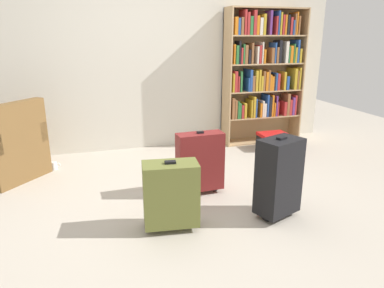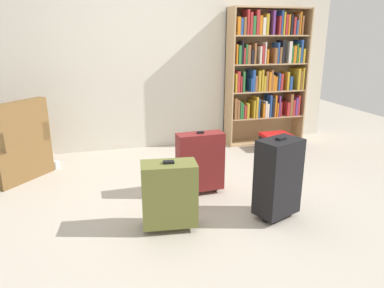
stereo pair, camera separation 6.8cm
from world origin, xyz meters
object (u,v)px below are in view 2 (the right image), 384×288
(armchair, at_px, (9,150))
(suitcase_olive, at_px, (169,194))
(bookshelf, at_px, (266,72))
(storage_box, at_px, (275,141))
(suitcase_black, at_px, (278,177))
(suitcase_dark_red, at_px, (200,162))
(mug, at_px, (56,165))

(armchair, distance_m, suitcase_olive, 2.25)
(bookshelf, xyz_separation_m, storage_box, (0.01, -0.40, -0.95))
(bookshelf, height_order, storage_box, bookshelf)
(bookshelf, height_order, armchair, bookshelf)
(storage_box, height_order, suitcase_olive, suitcase_olive)
(bookshelf, relative_size, suitcase_black, 2.59)
(suitcase_dark_red, bearing_deg, suitcase_olive, -126.22)
(bookshelf, bearing_deg, suitcase_olive, -131.37)
(storage_box, xyz_separation_m, suitcase_dark_red, (-1.47, -1.15, 0.22))
(bookshelf, relative_size, storage_box, 4.88)
(mug, bearing_deg, bookshelf, 7.74)
(bookshelf, relative_size, suitcase_olive, 3.21)
(storage_box, height_order, suitcase_dark_red, suitcase_dark_red)
(armchair, height_order, mug, armchair)
(suitcase_dark_red, xyz_separation_m, suitcase_black, (0.51, -0.68, 0.04))
(bookshelf, xyz_separation_m, mug, (-2.98, -0.40, -1.02))
(armchair, height_order, storage_box, armchair)
(armchair, relative_size, suitcase_black, 1.31)
(suitcase_dark_red, height_order, suitcase_black, suitcase_black)
(bookshelf, bearing_deg, suitcase_black, -113.00)
(suitcase_black, bearing_deg, bookshelf, 67.00)
(armchair, bearing_deg, mug, 14.61)
(mug, distance_m, storage_box, 2.99)
(suitcase_dark_red, bearing_deg, storage_box, 38.05)
(bookshelf, height_order, suitcase_dark_red, bookshelf)
(bookshelf, distance_m, suitcase_black, 2.53)
(storage_box, bearing_deg, mug, -179.98)
(armchair, relative_size, suitcase_olive, 1.62)
(suitcase_dark_red, distance_m, suitcase_black, 0.85)
(suitcase_dark_red, relative_size, suitcase_olive, 1.09)
(mug, relative_size, suitcase_dark_red, 0.18)
(armchair, height_order, suitcase_olive, armchair)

